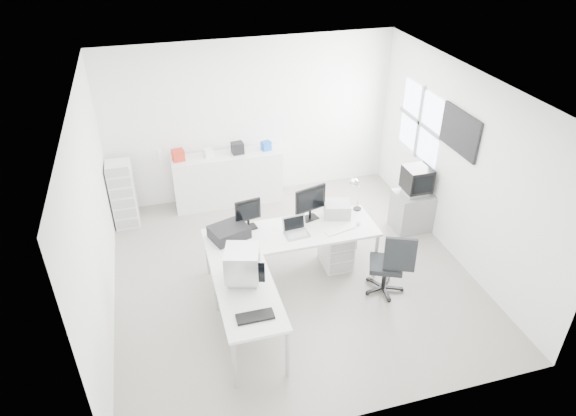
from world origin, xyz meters
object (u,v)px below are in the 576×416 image
object	(u,v)px
side_desk	(249,318)
laptop	(297,228)
filing_cabinet	(123,194)
crt_monitor	(242,265)
drawer_pedestal	(336,248)
laser_printer	(337,209)
crt_tv	(417,181)
sideboard	(228,179)
lcd_monitor_large	(310,203)
lcd_monitor_small	(248,214)
tv_cabinet	(412,211)
office_chair	(386,262)
inkjet_printer	(229,232)
main_desk	(291,253)

from	to	relation	value
side_desk	laptop	distance (m)	1.43
side_desk	filing_cabinet	bearing A→B (deg)	114.12
laptop	crt_monitor	world-z (taller)	crt_monitor
drawer_pedestal	laser_printer	distance (m)	0.58
crt_tv	sideboard	world-z (taller)	crt_tv
laptop	sideboard	world-z (taller)	laptop
drawer_pedestal	crt_tv	xyz separation A→B (m)	(1.53, 0.58, 0.58)
lcd_monitor_large	laptop	size ratio (longest dim) A/B	1.44
lcd_monitor_small	crt_tv	xyz separation A→B (m)	(2.78, 0.38, -0.10)
drawer_pedestal	tv_cabinet	size ratio (longest dim) A/B	0.92
laser_printer	filing_cabinet	distance (m)	3.55
crt_monitor	lcd_monitor_large	bearing A→B (deg)	59.12
crt_monitor	office_chair	distance (m)	2.06
laser_printer	filing_cabinet	bearing A→B (deg)	164.00
inkjet_printer	main_desk	bearing A→B (deg)	-25.79
tv_cabinet	office_chair	bearing A→B (deg)	-129.84
drawer_pedestal	laser_printer	bearing A→B (deg)	73.61
crt_monitor	inkjet_printer	bearing A→B (deg)	106.61
office_chair	tv_cabinet	distance (m)	1.71
laptop	office_chair	xyz separation A→B (m)	(1.09, -0.58, -0.38)
filing_cabinet	side_desk	bearing A→B (deg)	-65.88
main_desk	tv_cabinet	size ratio (longest dim) A/B	3.69
laser_printer	filing_cabinet	world-z (taller)	filing_cabinet
drawer_pedestal	tv_cabinet	world-z (taller)	tv_cabinet
inkjet_printer	laptop	size ratio (longest dim) A/B	1.39
main_desk	laser_printer	size ratio (longest dim) A/B	6.50
drawer_pedestal	office_chair	distance (m)	0.87
sideboard	inkjet_printer	bearing A→B (deg)	-99.09
inkjet_printer	crt_monitor	bearing A→B (deg)	-109.08
main_desk	laser_printer	xyz separation A→B (m)	(0.75, 0.22, 0.48)
laptop	office_chair	bearing A→B (deg)	-32.79
lcd_monitor_large	filing_cabinet	size ratio (longest dim) A/B	0.46
inkjet_printer	filing_cabinet	world-z (taller)	filing_cabinet
side_desk	drawer_pedestal	xyz separation A→B (m)	(1.55, 1.15, -0.08)
lcd_monitor_small	filing_cabinet	xyz separation A→B (m)	(-1.72, 1.81, -0.43)
main_desk	inkjet_printer	distance (m)	0.97
lcd_monitor_large	filing_cabinet	bearing A→B (deg)	129.35
lcd_monitor_small	office_chair	distance (m)	1.99
side_desk	tv_cabinet	xyz separation A→B (m)	(3.08, 1.73, -0.05)
side_desk	drawer_pedestal	distance (m)	1.93
inkjet_printer	side_desk	bearing A→B (deg)	-109.08
laptop	filing_cabinet	distance (m)	3.18
filing_cabinet	tv_cabinet	bearing A→B (deg)	-17.61
side_desk	crt_monitor	size ratio (longest dim) A/B	2.88
tv_cabinet	crt_tv	bearing A→B (deg)	0.00
laser_printer	filing_cabinet	xyz separation A→B (m)	(-3.02, 1.84, -0.31)
laptop	sideboard	size ratio (longest dim) A/B	0.19
main_desk	crt_tv	bearing A→B (deg)	15.82
lcd_monitor_large	office_chair	xyz separation A→B (m)	(0.79, -0.93, -0.51)
laser_printer	tv_cabinet	size ratio (longest dim) A/B	0.57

